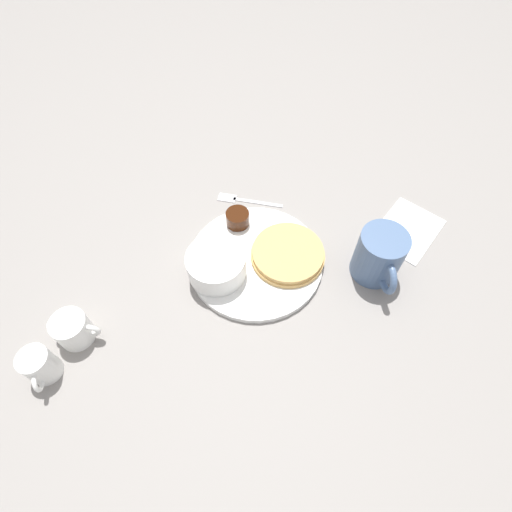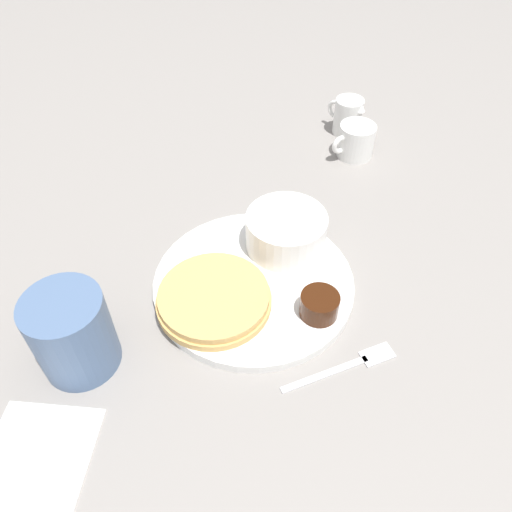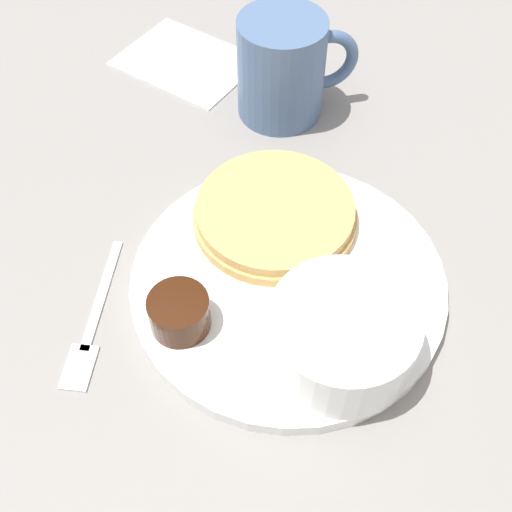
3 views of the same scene
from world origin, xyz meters
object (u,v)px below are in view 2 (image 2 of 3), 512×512
Objects in this scene: plate at (254,283)px; fork at (352,364)px; creamer_pitcher_near at (356,140)px; creamer_pitcher_far at (348,116)px; bowl at (286,230)px; coffee_mug at (71,332)px.

plate is 0.15m from fork.
creamer_pitcher_near is at bearing -33.11° from plate.
plate is 3.91× the size of creamer_pitcher_far.
fork is (-0.44, 0.07, -0.03)m from creamer_pitcher_far.
creamer_pitcher_far reaches higher than bowl.
creamer_pitcher_far is (0.42, -0.36, -0.02)m from coffee_mug.
coffee_mug is at bearing 115.43° from plate.
creamer_pitcher_far is at bearing 1.13° from creamer_pitcher_near.
creamer_pitcher_near is 0.58× the size of fork.
fork is at bearing -94.92° from coffee_mug.
bowl is at bearing 17.70° from fork.
coffee_mug is 1.65× the size of creamer_pitcher_far.
plate is 0.08m from bowl.
coffee_mug is 0.79× the size of fork.
creamer_pitcher_far is 0.45m from fork.
plate is 2.38× the size of bowl.
creamer_pitcher_far is at bearing -9.36° from fork.
coffee_mug reaches higher than bowl.
bowl is at bearing -57.60° from coffee_mug.
bowl is 0.30m from creamer_pitcher_far.
fork is (-0.17, -0.05, -0.04)m from bowl.
coffee_mug reaches higher than creamer_pitcher_far.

